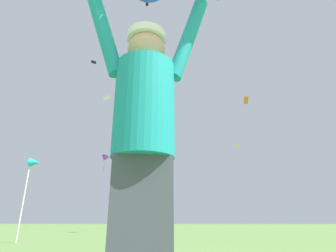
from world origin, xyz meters
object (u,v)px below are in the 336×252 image
object	(u,v)px
kite_flyer_person	(143,137)
distant_kite_teal_mid_right	(159,134)
distant_kite_orange_mid_left	(246,100)
distant_kite_yellow_overhead_distant	(237,146)
distant_kite_purple_low_left	(105,158)
distant_kite_white_high_right	(107,98)
distant_kite_black_far_center	(94,62)
marker_flag	(33,169)

from	to	relation	value
kite_flyer_person	distant_kite_teal_mid_right	world-z (taller)	distant_kite_teal_mid_right
distant_kite_teal_mid_right	distant_kite_orange_mid_left	bearing A→B (deg)	-5.28
distant_kite_yellow_overhead_distant	distant_kite_purple_low_left	distance (m)	18.27
distant_kite_purple_low_left	kite_flyer_person	bearing A→B (deg)	-72.54
distant_kite_orange_mid_left	distant_kite_purple_low_left	size ratio (longest dim) A/B	0.54
distant_kite_yellow_overhead_distant	kite_flyer_person	bearing A→B (deg)	-102.67
distant_kite_teal_mid_right	distant_kite_white_high_right	distance (m)	12.46
distant_kite_black_far_center	marker_flag	distance (m)	26.74
distant_kite_teal_mid_right	marker_flag	distance (m)	30.75
distant_kite_orange_mid_left	distant_kite_purple_low_left	distance (m)	21.29
distant_kite_black_far_center	distant_kite_white_high_right	distance (m)	7.18
distant_kite_black_far_center	distant_kite_yellow_overhead_distant	size ratio (longest dim) A/B	0.99
distant_kite_teal_mid_right	distant_kite_yellow_overhead_distant	xyz separation A→B (m)	(10.94, 0.07, -1.96)
distant_kite_purple_low_left	distant_kite_black_far_center	bearing A→B (deg)	-90.66
distant_kite_yellow_overhead_distant	distant_kite_white_high_right	xyz separation A→B (m)	(-15.35, -11.72, 2.12)
distant_kite_yellow_overhead_distant	distant_kite_orange_mid_left	world-z (taller)	distant_kite_orange_mid_left
distant_kite_white_high_right	marker_flag	xyz separation A→B (m)	(3.65, -17.24, -10.69)
distant_kite_orange_mid_left	marker_flag	distance (m)	34.14
distant_kite_yellow_overhead_distant	distant_kite_white_high_right	bearing A→B (deg)	-142.64
distant_kite_black_far_center	distant_kite_teal_mid_right	bearing A→B (deg)	51.64
distant_kite_black_far_center	distant_kite_purple_low_left	xyz separation A→B (m)	(0.08, 7.25, -10.24)
distant_kite_black_far_center	distant_kite_yellow_overhead_distant	bearing A→B (deg)	26.79
distant_kite_white_high_right	marker_flag	bearing A→B (deg)	-78.03
kite_flyer_person	distant_kite_black_far_center	xyz separation A→B (m)	(-10.36, 25.43, 17.72)
distant_kite_teal_mid_right	distant_kite_purple_low_left	world-z (taller)	distant_kite_teal_mid_right
distant_kite_teal_mid_right	marker_flag	size ratio (longest dim) A/B	0.71
distant_kite_white_high_right	distant_kite_orange_mid_left	bearing A→B (deg)	31.89
distant_kite_orange_mid_left	distant_kite_purple_low_left	world-z (taller)	distant_kite_orange_mid_left
distant_kite_black_far_center	distant_kite_purple_low_left	world-z (taller)	distant_kite_black_far_center
distant_kite_black_far_center	distant_kite_teal_mid_right	distance (m)	13.18
distant_kite_yellow_overhead_distant	marker_flag	size ratio (longest dim) A/B	0.40
distant_kite_black_far_center	distant_kite_white_high_right	size ratio (longest dim) A/B	0.84
kite_flyer_person	distant_kite_purple_low_left	world-z (taller)	distant_kite_purple_low_left
kite_flyer_person	distant_kite_purple_low_left	distance (m)	35.07
distant_kite_orange_mid_left	marker_flag	world-z (taller)	distant_kite_orange_mid_left
distant_kite_yellow_overhead_distant	distant_kite_orange_mid_left	distance (m)	6.61
kite_flyer_person	marker_flag	world-z (taller)	marker_flag
distant_kite_orange_mid_left	distant_kite_white_high_right	distance (m)	20.31
kite_flyer_person	distant_kite_orange_mid_left	bearing A→B (deg)	74.42
distant_kite_purple_low_left	distant_kite_orange_mid_left	bearing A→B (deg)	2.02
distant_kite_white_high_right	distant_kite_purple_low_left	xyz separation A→B (m)	(-2.70, 9.81, -4.14)
distant_kite_yellow_overhead_distant	distant_kite_orange_mid_left	bearing A→B (deg)	-38.65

